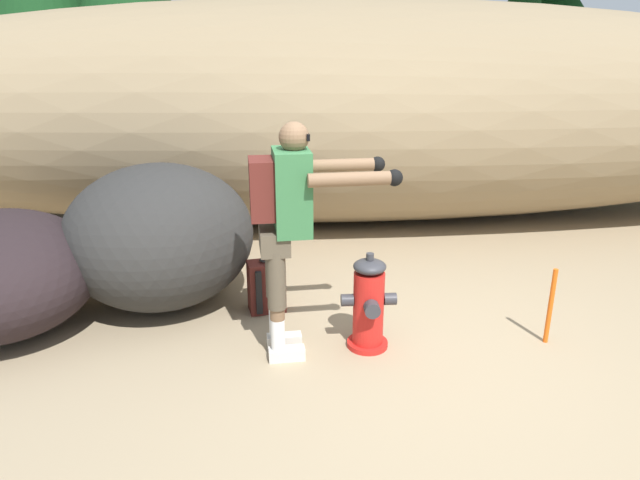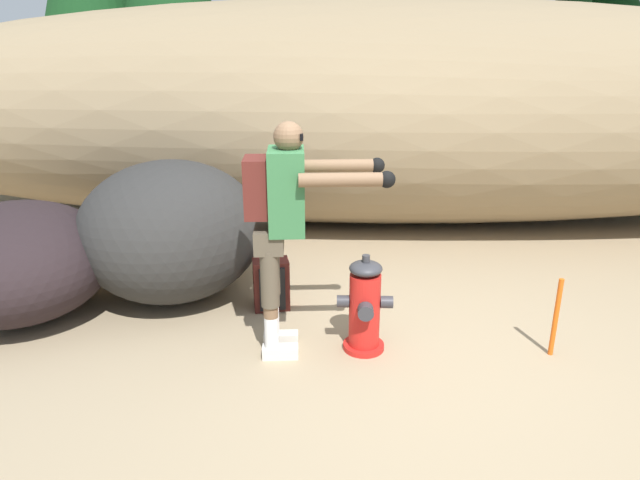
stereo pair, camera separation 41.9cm
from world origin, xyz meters
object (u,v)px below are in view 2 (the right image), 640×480
at_px(fire_hydrant, 365,307).
at_px(survey_stake, 556,317).
at_px(spare_backpack, 271,284).
at_px(boulder_large, 18,261).
at_px(boulder_mid, 172,230).
at_px(utility_worker, 284,213).

xyz_separation_m(fire_hydrant, survey_stake, (1.37, -0.03, -0.04)).
distance_m(spare_backpack, boulder_large, 2.08).
distance_m(spare_backpack, survey_stake, 2.25).
height_order(boulder_mid, survey_stake, boulder_mid).
height_order(fire_hydrant, boulder_large, boulder_large).
relative_size(boulder_large, boulder_mid, 0.99).
distance_m(fire_hydrant, boulder_mid, 1.91).
relative_size(fire_hydrant, survey_stake, 1.24).
bearing_deg(fire_hydrant, survey_stake, -1.09).
distance_m(utility_worker, boulder_large, 2.39).
bearing_deg(utility_worker, boulder_mid, 134.45).
relative_size(fire_hydrant, boulder_mid, 0.46).
xyz_separation_m(spare_backpack, boulder_mid, (-0.90, 0.23, 0.40)).
xyz_separation_m(spare_backpack, boulder_large, (-2.06, -0.20, 0.26)).
relative_size(utility_worker, spare_backpack, 3.58).
xyz_separation_m(spare_backpack, survey_stake, (2.14, -0.69, 0.08)).
relative_size(utility_worker, survey_stake, 2.80).
height_order(boulder_large, survey_stake, boulder_large).
xyz_separation_m(utility_worker, boulder_mid, (-1.10, 0.94, -0.45)).
distance_m(boulder_mid, survey_stake, 3.19).
height_order(spare_backpack, survey_stake, survey_stake).
height_order(spare_backpack, boulder_mid, boulder_mid).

